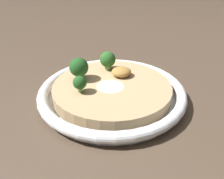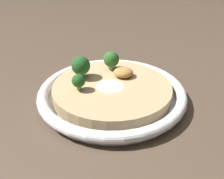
% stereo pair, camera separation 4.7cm
% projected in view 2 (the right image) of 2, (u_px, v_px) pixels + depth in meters
% --- Properties ---
extents(ground_plane, '(6.00, 6.00, 0.00)m').
position_uv_depth(ground_plane, '(112.00, 98.00, 0.48)').
color(ground_plane, '#47382B').
extents(risotto_bowl, '(0.31, 0.31, 0.03)m').
position_uv_depth(risotto_bowl, '(112.00, 91.00, 0.47)').
color(risotto_bowl, silver).
rests_on(risotto_bowl, ground_plane).
extents(cheese_sprinkle, '(0.06, 0.06, 0.01)m').
position_uv_depth(cheese_sprinkle, '(110.00, 84.00, 0.45)').
color(cheese_sprinkle, white).
rests_on(cheese_sprinkle, risotto_bowl).
extents(crispy_onion_garnish, '(0.04, 0.04, 0.02)m').
position_uv_depth(crispy_onion_garnish, '(123.00, 72.00, 0.49)').
color(crispy_onion_garnish, '#A37538').
rests_on(crispy_onion_garnish, risotto_bowl).
extents(broccoli_left, '(0.04, 0.04, 0.05)m').
position_uv_depth(broccoli_left, '(81.00, 66.00, 0.47)').
color(broccoli_left, '#759E4C').
rests_on(broccoli_left, risotto_bowl).
extents(broccoli_back_right, '(0.04, 0.04, 0.04)m').
position_uv_depth(broccoli_back_right, '(111.00, 60.00, 0.51)').
color(broccoli_back_right, '#84A856').
rests_on(broccoli_back_right, risotto_bowl).
extents(broccoli_front_left, '(0.03, 0.03, 0.03)m').
position_uv_depth(broccoli_front_left, '(79.00, 81.00, 0.43)').
color(broccoli_front_left, '#759E4C').
rests_on(broccoli_front_left, risotto_bowl).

